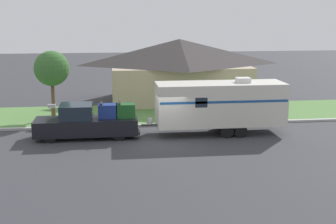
{
  "coord_description": "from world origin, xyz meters",
  "views": [
    {
      "loc": [
        -2.93,
        -25.27,
        7.16
      ],
      "look_at": [
        0.4,
        1.41,
        1.4
      ],
      "focal_mm": 50.0,
      "sensor_mm": 36.0,
      "label": 1
    }
  ],
  "objects": [
    {
      "name": "mailbox",
      "position": [
        -6.68,
        4.58,
        1.08
      ],
      "size": [
        0.48,
        0.2,
        1.41
      ],
      "color": "brown",
      "rests_on": "ground_plane"
    },
    {
      "name": "curb_strip",
      "position": [
        0.0,
        3.75,
        0.07
      ],
      "size": [
        80.0,
        0.3,
        0.14
      ],
      "color": "#ADADA8",
      "rests_on": "ground_plane"
    },
    {
      "name": "ground_plane",
      "position": [
        0.0,
        0.0,
        0.0
      ],
      "size": [
        120.0,
        120.0,
        0.0
      ],
      "primitive_type": "plane",
      "color": "#38383D"
    },
    {
      "name": "pickup_truck",
      "position": [
        -4.3,
        1.41,
        0.91
      ],
      "size": [
        5.99,
        2.02,
        2.07
      ],
      "color": "black",
      "rests_on": "ground_plane"
    },
    {
      "name": "travel_trailer",
      "position": [
        3.52,
        1.41,
        1.83
      ],
      "size": [
        8.5,
        2.4,
        3.36
      ],
      "color": "black",
      "rests_on": "ground_plane"
    },
    {
      "name": "house_across_street",
      "position": [
        2.71,
        12.51,
        2.61
      ],
      "size": [
        11.85,
        7.54,
        5.03
      ],
      "color": "tan",
      "rests_on": "ground_plane"
    },
    {
      "name": "tree_in_yard",
      "position": [
        -6.85,
        6.95,
        3.41
      ],
      "size": [
        2.38,
        2.38,
        4.62
      ],
      "color": "brown",
      "rests_on": "ground_plane"
    },
    {
      "name": "lawn_strip",
      "position": [
        0.0,
        7.4,
        0.01
      ],
      "size": [
        80.0,
        7.0,
        0.03
      ],
      "color": "#568442",
      "rests_on": "ground_plane"
    }
  ]
}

